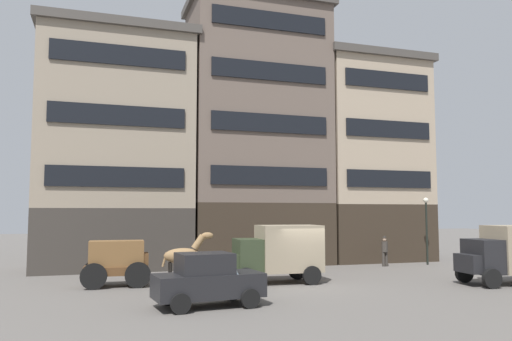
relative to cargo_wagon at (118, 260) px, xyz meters
name	(u,v)px	position (x,y,z in m)	size (l,w,h in m)	color
ground_plane	(306,284)	(8.13, -1.77, -1.15)	(120.00, 120.00, 0.00)	#605B56
building_far_left	(116,147)	(0.07, 7.41, 5.88)	(9.06, 5.64, 13.96)	#38332D
building_center_left	(257,130)	(8.79, 7.41, 7.33)	(9.09, 5.64, 16.86)	#33281E
building_center_right	(368,157)	(16.86, 7.41, 5.84)	(7.74, 5.64, 13.87)	#33281E
cargo_wagon	(118,260)	(0.00, 0.00, 0.00)	(2.96, 1.61, 1.98)	brown
draft_horse	(185,255)	(2.95, 0.00, 0.12)	(2.35, 0.67, 2.30)	#937047
delivery_truck_near	(509,252)	(16.83, -4.69, 0.28)	(4.49, 2.49, 2.62)	black
delivery_truck_far	(277,252)	(6.98, -1.12, 0.28)	(4.42, 2.28, 2.62)	#2D3823
sedan_dark	(208,280)	(2.76, -5.75, -0.23)	(3.84, 2.16, 1.83)	black
pedestrian_officer	(385,250)	(15.52, 3.44, -0.17)	(0.49, 0.49, 1.79)	#38332D
streetlamp_curbside	(426,221)	(18.53, 3.46, 1.52)	(0.32, 0.32, 4.12)	black
fire_hydrant_curbside	(266,262)	(8.19, 3.84, -0.72)	(0.24, 0.24, 0.83)	maroon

